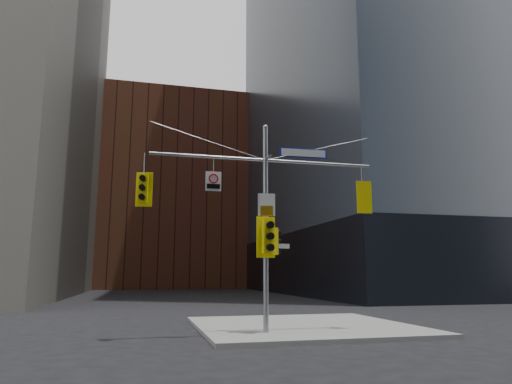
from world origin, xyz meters
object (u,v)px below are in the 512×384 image
traffic_light_east_arm (363,198)px  regulatory_sign_arm (213,181)px  traffic_light_pole_side (275,241)px  traffic_light_pole_front (268,237)px  street_sign_blade (303,153)px  traffic_light_west_arm (143,188)px  signal_assembly (266,205)px

traffic_light_east_arm → regulatory_sign_arm: size_ratio=1.76×
traffic_light_pole_side → regulatory_sign_arm: 2.95m
traffic_light_pole_front → regulatory_sign_arm: (-1.84, 0.25, 1.88)m
traffic_light_east_arm → street_sign_blade: street_sign_blade is taller
traffic_light_west_arm → regulatory_sign_arm: (2.30, -0.03, 0.37)m
signal_assembly → traffic_light_pole_side: signal_assembly is taller
traffic_light_pole_side → traffic_light_west_arm: bearing=77.0°
traffic_light_west_arm → traffic_light_pole_side: 4.75m
traffic_light_west_arm → regulatory_sign_arm: 2.33m
street_sign_blade → regulatory_sign_arm: 3.46m
signal_assembly → traffic_light_west_arm: size_ratio=6.99×
traffic_light_west_arm → traffic_light_east_arm: size_ratio=0.97×
signal_assembly → street_sign_blade: bearing=0.1°
traffic_light_west_arm → traffic_light_pole_side: traffic_light_west_arm is taller
traffic_light_pole_side → street_sign_blade: (1.10, -0.01, 3.20)m
traffic_light_pole_side → regulatory_sign_arm: (-2.16, -0.04, 2.02)m
signal_assembly → traffic_light_pole_front: signal_assembly is taller
street_sign_blade → regulatory_sign_arm: bearing=-177.7°
traffic_light_east_arm → street_sign_blade: bearing=5.7°
traffic_light_east_arm → traffic_light_pole_side: bearing=5.5°
traffic_light_pole_front → street_sign_blade: 3.39m
traffic_light_west_arm → traffic_light_pole_side: (4.45, 0.00, -1.65)m
traffic_light_east_arm → traffic_light_pole_side: (-3.37, 0.01, -1.65)m
signal_assembly → traffic_light_pole_side: size_ratio=8.65×
signal_assembly → regulatory_sign_arm: 1.99m
traffic_light_west_arm → traffic_light_pole_front: traffic_light_west_arm is taller
traffic_light_west_arm → regulatory_sign_arm: bearing=10.4°
street_sign_blade → traffic_light_east_arm: bearing=1.9°
traffic_light_east_arm → traffic_light_west_arm: bearing=5.6°
traffic_light_pole_front → traffic_light_west_arm: bearing=169.2°
traffic_light_west_arm → street_sign_blade: size_ratio=0.65×
street_sign_blade → regulatory_sign_arm: size_ratio=2.62×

